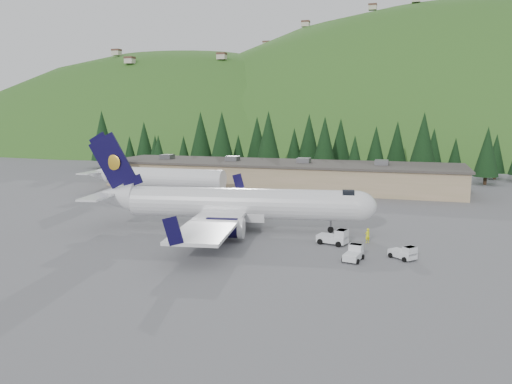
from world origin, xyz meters
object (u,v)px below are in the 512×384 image
object	(u,v)px
baggage_tug_a	(335,237)
terminal_building	(279,174)
baggage_tug_b	(404,253)
ramp_worker	(368,236)
baggage_tug_c	(354,254)
second_airliner	(152,177)
airliner	(234,204)

from	to	relation	value
baggage_tug_a	terminal_building	xyz separation A→B (m)	(-17.40, 41.75, 1.82)
baggage_tug_b	ramp_worker	bearing A→B (deg)	166.49
baggage_tug_a	baggage_tug_c	bearing A→B (deg)	-49.25
second_airliner	airliner	bearing A→B (deg)	-42.91
baggage_tug_c	terminal_building	world-z (taller)	terminal_building
terminal_building	baggage_tug_c	bearing A→B (deg)	-66.98
second_airliner	baggage_tug_a	distance (m)	45.41
baggage_tug_a	second_airliner	bearing A→B (deg)	160.21
baggage_tug_b	airliner	bearing A→B (deg)	-159.09
terminal_building	airliner	bearing A→B (deg)	-84.11
second_airliner	ramp_worker	xyz separation A→B (m)	(40.77, -23.93, -2.47)
terminal_building	ramp_worker	distance (m)	45.09
ramp_worker	terminal_building	bearing A→B (deg)	-104.36
baggage_tug_b	terminal_building	xyz separation A→B (m)	(-25.01, 45.62, 1.97)
baggage_tug_b	terminal_building	size ratio (longest dim) A/B	0.04
second_airliner	baggage_tug_b	bearing A→B (deg)	-33.40
airliner	baggage_tug_b	world-z (taller)	airliner
baggage_tug_b	baggage_tug_c	size ratio (longest dim) A/B	0.99
second_airliner	terminal_building	distance (m)	25.55
airliner	baggage_tug_c	size ratio (longest dim) A/B	12.37
terminal_building	ramp_worker	size ratio (longest dim) A/B	41.82
airliner	baggage_tug_a	world-z (taller)	airliner
airliner	baggage_tug_a	xyz separation A→B (m)	(13.46, -3.58, -2.49)
airliner	baggage_tug_b	size ratio (longest dim) A/B	12.51
terminal_building	baggage_tug_b	bearing A→B (deg)	-61.27
ramp_worker	baggage_tug_a	bearing A→B (deg)	-14.17
second_airliner	baggage_tug_a	size ratio (longest dim) A/B	7.51
baggage_tug_c	terminal_building	size ratio (longest dim) A/B	0.04
baggage_tug_a	baggage_tug_c	distance (m)	6.27
baggage_tug_b	ramp_worker	world-z (taller)	ramp_worker
baggage_tug_c	terminal_building	distance (m)	51.53
baggage_tug_a	baggage_tug_b	xyz separation A→B (m)	(7.61, -3.87, -0.14)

